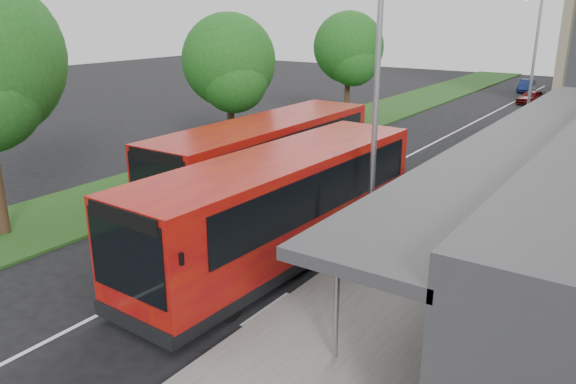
# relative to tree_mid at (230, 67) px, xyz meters

# --- Properties ---
(ground) EXTENTS (120.00, 120.00, 0.00)m
(ground) POSITION_rel_tree_mid_xyz_m (7.01, -9.05, -4.69)
(ground) COLOR black
(ground) RESTS_ON ground
(pavement) EXTENTS (5.00, 80.00, 0.15)m
(pavement) POSITION_rel_tree_mid_xyz_m (13.01, 10.95, -4.61)
(pavement) COLOR slate
(pavement) RESTS_ON ground
(grass_verge) EXTENTS (5.00, 80.00, 0.10)m
(grass_verge) POSITION_rel_tree_mid_xyz_m (0.01, 10.95, -4.64)
(grass_verge) COLOR #194315
(grass_verge) RESTS_ON ground
(lane_centre_line) EXTENTS (0.12, 70.00, 0.01)m
(lane_centre_line) POSITION_rel_tree_mid_xyz_m (7.01, 5.95, -4.68)
(lane_centre_line) COLOR silver
(lane_centre_line) RESTS_ON ground
(kerb_dashes) EXTENTS (0.12, 56.00, 0.01)m
(kerb_dashes) POSITION_rel_tree_mid_xyz_m (10.31, 9.95, -4.68)
(kerb_dashes) COLOR silver
(kerb_dashes) RESTS_ON ground
(tree_mid) EXTENTS (4.54, 4.54, 7.27)m
(tree_mid) POSITION_rel_tree_mid_xyz_m (0.00, 0.00, 0.00)
(tree_mid) COLOR #382216
(tree_mid) RESTS_ON ground
(tree_far) EXTENTS (4.57, 4.57, 7.33)m
(tree_far) POSITION_rel_tree_mid_xyz_m (-0.00, 12.00, 0.04)
(tree_far) COLOR #382216
(tree_far) RESTS_ON ground
(lamp_post_near) EXTENTS (1.44, 0.28, 8.00)m
(lamp_post_near) POSITION_rel_tree_mid_xyz_m (11.13, -7.05, 0.03)
(lamp_post_near) COLOR #96999F
(lamp_post_near) RESTS_ON pavement
(lamp_post_far) EXTENTS (1.44, 0.28, 8.00)m
(lamp_post_far) POSITION_rel_tree_mid_xyz_m (11.13, 12.95, 0.03)
(lamp_post_far) COLOR #96999F
(lamp_post_far) RESTS_ON pavement
(bus_main) EXTENTS (3.30, 11.61, 3.26)m
(bus_main) POSITION_rel_tree_mid_xyz_m (8.83, -8.22, -3.02)
(bus_main) COLOR #A91B09
(bus_main) RESTS_ON ground
(bus_second) EXTENTS (3.12, 11.53, 3.26)m
(bus_second) POSITION_rel_tree_mid_xyz_m (5.26, -4.17, -3.02)
(bus_second) COLOR #A91B09
(bus_second) RESTS_ON ground
(litter_bin) EXTENTS (0.57, 0.57, 0.86)m
(litter_bin) POSITION_rel_tree_mid_xyz_m (12.66, 1.98, -4.11)
(litter_bin) COLOR #392A17
(litter_bin) RESTS_ON pavement
(bollard) EXTENTS (0.21, 0.21, 1.00)m
(bollard) POSITION_rel_tree_mid_xyz_m (11.67, 8.49, -4.04)
(bollard) COLOR yellow
(bollard) RESTS_ON pavement
(car_near) EXTENTS (2.07, 3.50, 1.12)m
(car_near) POSITION_rel_tree_mid_xyz_m (8.40, 28.02, -4.13)
(car_near) COLOR #520B0D
(car_near) RESTS_ON ground
(car_far) EXTENTS (1.47, 3.55, 1.14)m
(car_far) POSITION_rel_tree_mid_xyz_m (6.38, 35.45, -4.12)
(car_far) COLOR navy
(car_far) RESTS_ON ground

